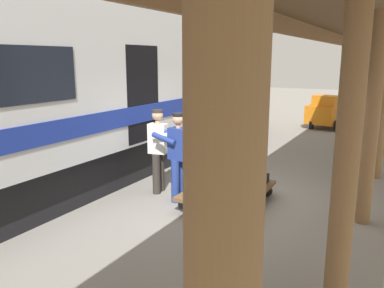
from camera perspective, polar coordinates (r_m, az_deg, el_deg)
ground_plane at (r=7.75m, az=6.84°, el=-8.07°), size 60.00×60.00×0.00m
platform_canopy at (r=6.82m, az=25.26°, el=15.93°), size 3.20×18.14×3.56m
train_car at (r=9.30m, az=-14.69°, el=8.04°), size 3.02×16.20×4.00m
luggage_cart at (r=7.46m, az=5.19°, el=-6.75°), size 1.30×1.85×0.30m
suitcase_black_hardshell at (r=7.77m, az=8.70°, el=-5.07°), size 0.52×0.56×0.17m
suitcase_orange_carryall at (r=7.97m, az=4.72°, el=-4.52°), size 0.44×0.60×0.17m
suitcase_brown_leather at (r=6.86m, az=5.78°, el=-7.26°), size 0.42×0.54×0.19m
suitcase_cream_canvas at (r=7.52m, az=3.16°, el=-5.11°), size 0.53×0.59×0.28m
suitcase_slate_roller at (r=7.31m, az=7.33°, el=-6.13°), size 0.48×0.66×0.17m
suitcase_gray_aluminum at (r=7.10m, az=1.38°, el=-6.54°), size 0.43×0.57×0.19m
suitcase_yellow_case at (r=6.81m, az=6.12°, el=-5.82°), size 0.40×0.47×0.17m
suitcase_teal_softside at (r=7.42m, az=2.86°, el=-3.20°), size 0.48×0.54×0.25m
suitcase_navy_fabric at (r=7.27m, az=7.08°, el=-4.67°), size 0.47×0.57×0.21m
suitcase_red_plastic at (r=7.68m, az=8.76°, el=-3.85°), size 0.40×0.57×0.20m
porter_in_overalls at (r=7.43m, az=-2.12°, el=-1.42°), size 0.70×0.48×1.70m
porter_by_door at (r=7.92m, az=-4.81°, el=-0.59°), size 0.71×0.50×1.70m
baggage_tug at (r=16.38m, az=18.97°, el=4.39°), size 1.48×1.92×1.30m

